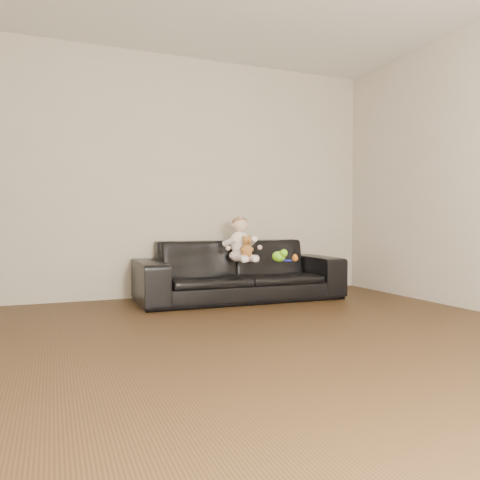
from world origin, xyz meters
name	(u,v)px	position (x,y,z in m)	size (l,w,h in m)	color
floor	(266,372)	(0.00, 0.00, 0.00)	(5.50, 5.50, 0.00)	#3F2A16
wall_back	(157,176)	(0.00, 2.75, 1.30)	(5.00, 5.00, 0.00)	#B8AE9A
sofa	(239,270)	(0.75, 2.25, 0.31)	(2.10, 0.82, 0.61)	black
baby	(240,242)	(0.72, 2.14, 0.60)	(0.34, 0.41, 0.46)	beige
teddy_bear	(247,247)	(0.73, 2.00, 0.56)	(0.15, 0.15, 0.21)	#9E632D
toy_green	(279,257)	(1.07, 1.97, 0.46)	(0.13, 0.16, 0.11)	#78EA1B
toy_rattle	(295,258)	(1.25, 1.97, 0.44)	(0.06, 0.06, 0.06)	orange
toy_blue_disc	(288,260)	(1.21, 2.04, 0.41)	(0.09, 0.09, 0.01)	#1B27DC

